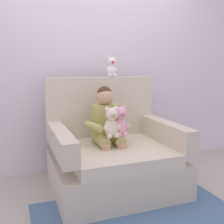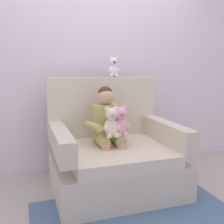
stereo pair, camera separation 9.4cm
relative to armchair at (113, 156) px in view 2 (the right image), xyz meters
The scene contains 7 objects.
ground_plane 0.34m from the armchair, 90.00° to the right, with size 8.00×8.00×0.00m, color #ADA89E.
back_wall 1.20m from the armchair, 90.00° to the left, with size 6.00×0.10×2.60m, color silver.
armchair is the anchor object (origin of this frame).
seated_child 0.35m from the armchair, 143.23° to the left, with size 0.45×0.39×0.82m.
plush_cream 0.40m from the armchair, 116.09° to the right, with size 0.18×0.14×0.30m.
plush_pink 0.39m from the armchair, 73.39° to the right, with size 0.18×0.14×0.30m.
plush_white_on_backrest 0.98m from the armchair, 71.71° to the left, with size 0.13×0.11×0.22m.
Camera 2 is at (-0.84, -2.45, 1.25)m, focal length 43.09 mm.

